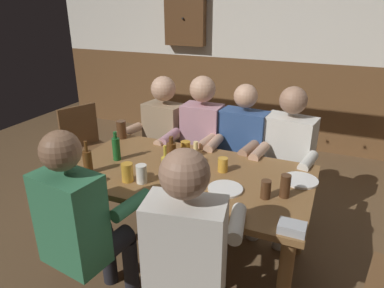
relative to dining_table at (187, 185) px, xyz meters
The scene contains 29 objects.
ground_plane 0.66m from the dining_table, 90.00° to the left, with size 7.58×7.58×0.00m, color brown.
back_wall_upper 2.86m from the dining_table, 90.00° to the left, with size 6.32×0.12×1.28m, color silver.
back_wall_wainscot 2.62m from the dining_table, 90.00° to the left, with size 6.32×0.12×1.13m, color brown.
dining_table is the anchor object (origin of this frame).
person_0 0.91m from the dining_table, 129.84° to the left, with size 0.55×0.57×1.21m.
person_1 0.72m from the dining_table, 105.32° to the left, with size 0.49×0.54×1.25m.
person_2 0.72m from the dining_table, 75.21° to the left, with size 0.56×0.54×1.21m.
person_3 0.90m from the dining_table, 51.31° to the left, with size 0.58×0.58×1.22m.
person_4 0.78m from the dining_table, 115.05° to the right, with size 0.54×0.56×1.25m.
person_5 0.78m from the dining_table, 65.06° to the right, with size 0.56×0.57×1.27m.
chair_empty_near_left 1.47m from the dining_table, 157.44° to the left, with size 0.58×0.58×0.88m.
table_candle 0.40m from the dining_table, 102.93° to the left, with size 0.04×0.04×0.08m, color #F9E08C.
condiment_caddy 0.88m from the dining_table, 27.59° to the right, with size 0.14×0.10×0.05m, color #B2B7BC.
plate_0 0.77m from the dining_table, 13.31° to the left, with size 0.23×0.23×0.01m, color white.
plate_1 0.37m from the dining_table, 21.67° to the right, with size 0.22×0.22×0.01m, color white.
bottle_0 0.60m from the dining_table, behind, with size 0.06×0.06×0.22m.
bottle_1 0.70m from the dining_table, 156.15° to the right, with size 0.06×0.06×0.23m.
bottle_2 0.24m from the dining_table, 129.26° to the right, with size 0.06×0.06×0.23m.
bottle_3 0.26m from the dining_table, 149.69° to the left, with size 0.07×0.07×0.21m.
pint_glass_0 0.20m from the dining_table, 101.80° to the left, with size 0.06×0.06×0.11m, color gold.
pint_glass_1 0.61m from the dining_table, 12.24° to the right, with size 0.06×0.06×0.12m, color #4C2D19.
pint_glass_2 0.16m from the dining_table, 142.23° to the left, with size 0.07×0.07×0.12m, color #4C2D19.
pint_glass_3 0.89m from the dining_table, 154.27° to the left, with size 0.08×0.08×0.15m, color #4C2D19.
pint_glass_4 0.44m from the dining_table, 138.34° to the right, with size 0.08×0.08×0.13m, color gold.
pint_glass_5 0.29m from the dining_table, 115.68° to the left, with size 0.07×0.07×0.13m, color gold.
pint_glass_6 0.36m from the dining_table, 129.69° to the right, with size 0.07×0.07×0.12m, color white.
pint_glass_7 0.29m from the dining_table, 26.26° to the left, with size 0.07×0.07×0.10m, color gold.
pint_glass_8 0.71m from the dining_table, ahead, with size 0.06×0.06×0.15m, color #4C2D19.
wall_dart_cabinet 2.91m from the dining_table, 114.39° to the left, with size 0.56×0.15×0.70m.
Camera 1 is at (0.89, -2.17, 1.84)m, focal length 32.66 mm.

